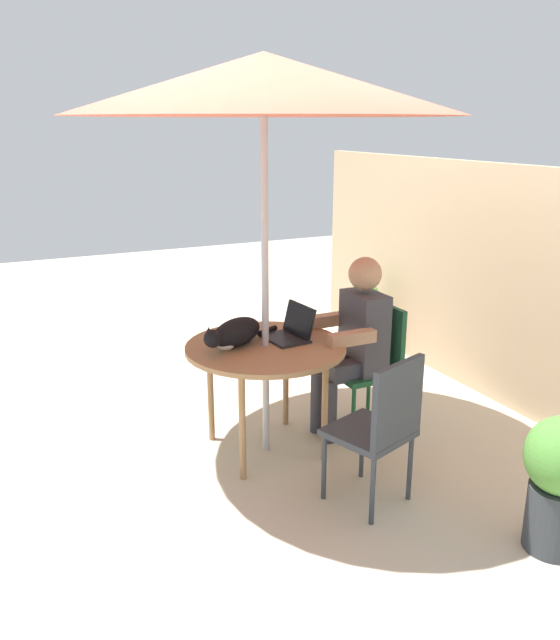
{
  "coord_description": "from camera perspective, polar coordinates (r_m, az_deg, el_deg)",
  "views": [
    {
      "loc": [
        3.46,
        -1.55,
        2.05
      ],
      "look_at": [
        0.0,
        0.1,
        0.87
      ],
      "focal_mm": 36.25,
      "sensor_mm": 36.0,
      "label": 1
    }
  ],
  "objects": [
    {
      "name": "ground_plane",
      "position": [
        4.31,
        -1.22,
        -11.28
      ],
      "size": [
        14.0,
        14.0,
        0.0
      ],
      "primitive_type": "plane",
      "color": "beige"
    },
    {
      "name": "fence_back",
      "position": [
        5.05,
        19.15,
        2.79
      ],
      "size": [
        4.93,
        0.08,
        1.77
      ],
      "primitive_type": "cube",
      "color": "tan",
      "rests_on": "ground"
    },
    {
      "name": "patio_table",
      "position": [
        4.04,
        -1.28,
        -3.04
      ],
      "size": [
        1.0,
        1.0,
        0.72
      ],
      "color": "#9E754C",
      "rests_on": "ground"
    },
    {
      "name": "patio_umbrella",
      "position": [
        3.8,
        -1.45,
        20.07
      ],
      "size": [
        2.26,
        2.26,
        2.42
      ],
      "color": "#B7B7BC",
      "rests_on": "ground"
    },
    {
      "name": "chair_occupied",
      "position": [
        4.47,
        8.26,
        -3.28
      ],
      "size": [
        0.4,
        0.4,
        0.87
      ],
      "color": "#194C2D",
      "rests_on": "ground"
    },
    {
      "name": "chair_empty",
      "position": [
        3.55,
        8.98,
        -8.89
      ],
      "size": [
        0.51,
        0.51,
        0.87
      ],
      "color": "#33383F",
      "rests_on": "ground"
    },
    {
      "name": "person_seated",
      "position": [
        4.33,
        6.62,
        -1.48
      ],
      "size": [
        0.48,
        0.48,
        1.21
      ],
      "color": "#3F3F47",
      "rests_on": "ground"
    },
    {
      "name": "laptop",
      "position": [
        4.13,
        1.08,
        -0.8
      ],
      "size": [
        0.32,
        0.28,
        0.21
      ],
      "color": "black",
      "rests_on": "patio_table"
    },
    {
      "name": "cat",
      "position": [
        3.98,
        -4.06,
        -1.19
      ],
      "size": [
        0.36,
        0.6,
        0.17
      ],
      "color": "black",
      "rests_on": "patio_table"
    },
    {
      "name": "potted_plant_by_chair",
      "position": [
        5.99,
        7.41,
        0.49
      ],
      "size": [
        0.29,
        0.29,
        0.66
      ],
      "color": "#9E5138",
      "rests_on": "ground"
    }
  ]
}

